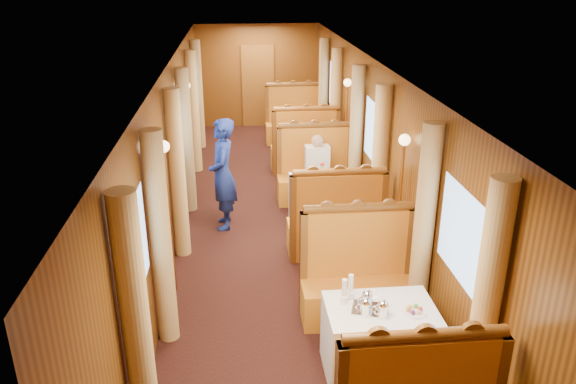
{
  "coord_description": "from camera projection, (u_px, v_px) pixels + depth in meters",
  "views": [
    {
      "loc": [
        -0.57,
        -7.94,
        3.78
      ],
      "look_at": [
        0.07,
        -1.21,
        1.05
      ],
      "focal_mm": 35.0,
      "sensor_mm": 36.0,
      "label": 1
    }
  ],
  "objects": [
    {
      "name": "window_left_far",
      "position": [
        190.0,
        90.0,
        11.36
      ],
      "size": [
        0.01,
        1.2,
        0.9
      ],
      "primitive_type": null,
      "rotation": [
        1.57,
        0.0,
        1.57
      ],
      "color": "#82ADE2",
      "rests_on": "wall_left"
    },
    {
      "name": "curtain_right_mid_a",
      "position": [
        379.0,
        169.0,
        7.76
      ],
      "size": [
        0.22,
        0.22,
        2.35
      ],
      "primitive_type": "cylinder",
      "color": "tan",
      "rests_on": "floor"
    },
    {
      "name": "banquette_far_aft",
      "position": [
        294.0,
        123.0,
        12.87
      ],
      "size": [
        1.3,
        0.55,
        1.34
      ],
      "color": "#B04B13",
      "rests_on": "floor"
    },
    {
      "name": "banquette_mid_fwd",
      "position": [
        335.0,
        227.0,
        7.77
      ],
      "size": [
        1.3,
        0.55,
        1.34
      ],
      "color": "#B04B13",
      "rests_on": "floor"
    },
    {
      "name": "window_right_near",
      "position": [
        464.0,
        239.0,
        5.15
      ],
      "size": [
        0.01,
        1.2,
        0.9
      ],
      "primitive_type": null,
      "rotation": [
        1.57,
        0.0,
        -1.57
      ],
      "color": "#82ADE2",
      "rests_on": "wall_right"
    },
    {
      "name": "rose_vase_mid",
      "position": [
        322.0,
        167.0,
        8.55
      ],
      "size": [
        0.06,
        0.06,
        0.36
      ],
      "rotation": [
        0.0,
        0.0,
        -0.29
      ],
      "color": "silver",
      "rests_on": "table_mid"
    },
    {
      "name": "curtain_left_far_a",
      "position": [
        193.0,
        112.0,
        10.75
      ],
      "size": [
        0.22,
        0.22,
        2.35
      ],
      "primitive_type": "cylinder",
      "color": "tan",
      "rests_on": "floor"
    },
    {
      "name": "curtain_left_far_b",
      "position": [
        198.0,
        95.0,
        12.19
      ],
      "size": [
        0.22,
        0.22,
        2.35
      ],
      "primitive_type": "cylinder",
      "color": "tan",
      "rests_on": "floor"
    },
    {
      "name": "sconce_left_aft",
      "position": [
        188.0,
        114.0,
        9.77
      ],
      "size": [
        0.14,
        0.14,
        1.95
      ],
      "color": "#BF8C3F",
      "rests_on": "floor"
    },
    {
      "name": "passenger",
      "position": [
        317.0,
        163.0,
        9.32
      ],
      "size": [
        0.4,
        0.44,
        0.76
      ],
      "color": "beige",
      "rests_on": "banquette_mid_aft"
    },
    {
      "name": "curtain_right_near_a",
      "position": [
        485.0,
        314.0,
        4.53
      ],
      "size": [
        0.22,
        0.22,
        2.35
      ],
      "primitive_type": "cylinder",
      "color": "tan",
      "rests_on": "floor"
    },
    {
      "name": "curtain_left_near_a",
      "position": [
        137.0,
        333.0,
        4.29
      ],
      "size": [
        0.22,
        0.22,
        2.35
      ],
      "primitive_type": "cylinder",
      "color": "tan",
      "rests_on": "floor"
    },
    {
      "name": "wall_far",
      "position": [
        258.0,
        76.0,
        13.87
      ],
      "size": [
        3.0,
        0.01,
        2.5
      ],
      "primitive_type": null,
      "rotation": [
        1.57,
        0.0,
        0.0
      ],
      "color": "brown",
      "rests_on": "floor"
    },
    {
      "name": "floor",
      "position": [
        276.0,
        225.0,
        8.8
      ],
      "size": [
        3.0,
        12.0,
        0.01
      ],
      "primitive_type": null,
      "color": "black",
      "rests_on": "ground"
    },
    {
      "name": "sconce_right_fore",
      "position": [
        401.0,
        179.0,
        6.79
      ],
      "size": [
        0.14,
        0.14,
        1.95
      ],
      "color": "#BF8C3F",
      "rests_on": "floor"
    },
    {
      "name": "banquette_mid_aft",
      "position": [
        315.0,
        176.0,
        9.64
      ],
      "size": [
        1.3,
        0.55,
        1.34
      ],
      "color": "#B04B13",
      "rests_on": "floor"
    },
    {
      "name": "curtain_right_mid_b",
      "position": [
        356.0,
        137.0,
        9.2
      ],
      "size": [
        0.22,
        0.22,
        2.35
      ],
      "primitive_type": "cylinder",
      "color": "tan",
      "rests_on": "floor"
    },
    {
      "name": "table_mid",
      "position": [
        324.0,
        202.0,
        8.72
      ],
      "size": [
        1.05,
        0.72,
        0.75
      ],
      "primitive_type": "cube",
      "color": "white",
      "rests_on": "floor"
    },
    {
      "name": "ceiling",
      "position": [
        275.0,
        64.0,
        7.86
      ],
      "size": [
        3.0,
        12.0,
        0.01
      ],
      "primitive_type": null,
      "rotation": [
        3.14,
        0.0,
        0.0
      ],
      "color": "silver",
      "rests_on": "wall_left"
    },
    {
      "name": "window_left_near",
      "position": [
        135.0,
        254.0,
        4.9
      ],
      "size": [
        0.01,
        1.2,
        0.9
      ],
      "primitive_type": null,
      "rotation": [
        1.57,
        0.0,
        1.57
      ],
      "color": "#82ADE2",
      "rests_on": "wall_left"
    },
    {
      "name": "window_right_mid",
      "position": [
        374.0,
        134.0,
        8.38
      ],
      "size": [
        0.01,
        1.2,
        0.9
      ],
      "primitive_type": null,
      "rotation": [
        1.57,
        0.0,
        -1.57
      ],
      "color": "#82ADE2",
      "rests_on": "wall_right"
    },
    {
      "name": "curtain_right_far_a",
      "position": [
        336.0,
        109.0,
        10.99
      ],
      "size": [
        0.22,
        0.22,
        2.35
      ],
      "primitive_type": "cylinder",
      "color": "tan",
      "rests_on": "floor"
    },
    {
      "name": "teapot_back",
      "position": [
        367.0,
        301.0,
        5.34
      ],
      "size": [
        0.19,
        0.15,
        0.14
      ],
      "primitive_type": null,
      "rotation": [
        0.0,
        0.0,
        0.09
      ],
      "color": "silver",
      "rests_on": "tea_tray"
    },
    {
      "name": "table_near",
      "position": [
        379.0,
        340.0,
        5.49
      ],
      "size": [
        1.05,
        0.72,
        0.75
      ],
      "primitive_type": "cube",
      "color": "white",
      "rests_on": "floor"
    },
    {
      "name": "teapot_left",
      "position": [
        366.0,
        309.0,
        5.22
      ],
      "size": [
        0.19,
        0.16,
        0.14
      ],
      "primitive_type": null,
      "rotation": [
        0.0,
        0.0,
        -0.17
      ],
      "color": "silver",
      "rests_on": "tea_tray"
    },
    {
      "name": "sconce_right_aft",
      "position": [
        346.0,
        110.0,
        10.02
      ],
      "size": [
        0.14,
        0.14,
        1.95
      ],
      "color": "#BF8C3F",
      "rests_on": "floor"
    },
    {
      "name": "table_far",
      "position": [
        299.0,
        138.0,
        11.95
      ],
      "size": [
        1.05,
        0.72,
        0.75
      ],
      "primitive_type": "cube",
      "color": "white",
      "rests_on": "floor"
    },
    {
      "name": "fruit_plate",
      "position": [
        414.0,
        311.0,
        5.28
      ],
      "size": [
        0.24,
        0.24,
        0.05
      ],
      "rotation": [
        0.0,
        0.0,
        0.23
      ],
      "color": "white",
      "rests_on": "table_near"
    },
    {
      "name": "curtain_right_far_b",
      "position": [
        323.0,
        92.0,
        12.43
      ],
      "size": [
        0.22,
        0.22,
        2.35
      ],
      "primitive_type": "cylinder",
      "color": "tan",
      "rests_on": "floor"
    },
    {
      "name": "sconce_left_fore",
      "position": [
        167.0,
        187.0,
        6.54
      ],
      "size": [
        0.14,
        0.14,
        1.95
      ],
      "color": "#BF8C3F",
      "rests_on": "floor"
    },
    {
      "name": "curtain_left_mid_a",
      "position": [
        177.0,
        175.0,
        7.52
      ],
      "size": [
        0.22,
        0.22,
        2.35
      ],
      "primitive_type": "cylinder",
      "color": "tan",
      "rests_on": "floor"
    },
    {
      "name": "curtain_right_near_b",
      "position": [
        424.0,
        230.0,
        5.97
      ],
      "size": [
        0.22,
        0.22,
        2.35
      ],
      "primitive_type": "cylinder",
      "color": "tan",
      "rests_on": "floor"
    },
    {
      "name": "steward",
      "position": [
        223.0,
        174.0,
        8.46
      ],
      "size": [
        0.43,
        0.64,
        1.72
      ],
      "primitive_type": "imported",
      "rotation": [
        0.0,
        0.0,
        -1.55
      ],
      "color": "navy",
      "rests_on": "floor"
    },
    {
      "name": "wall_left",
      "position": [
        173.0,
        152.0,
        8.2
      ],
      "size": [
        0.01,
        12.0,
        2.5
      ],
      "primitive_type": null,
      "rotation": [
        1.57,
        0.0,
        1.57
      ],
      "color": "brown",
      "rests_on": "floor"
    },
    {
      "name": "wall_right",
      "position": [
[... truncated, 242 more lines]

